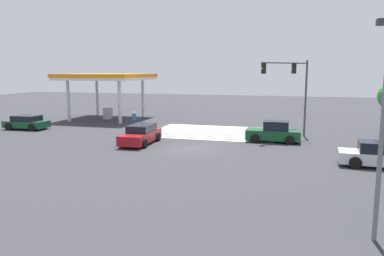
% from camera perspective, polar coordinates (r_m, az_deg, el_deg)
% --- Properties ---
extents(ground_plane, '(124.52, 124.52, 0.00)m').
position_cam_1_polar(ground_plane, '(27.66, -0.00, -3.18)').
color(ground_plane, '#333338').
extents(crosswalk_markings, '(11.65, 8.20, 0.01)m').
position_cam_1_polar(crosswalk_markings, '(35.13, 3.45, -0.64)').
color(crosswalk_markings, silver).
rests_on(crosswalk_markings, ground_plane).
extents(traffic_signal_mast, '(3.71, 3.71, 6.60)m').
position_cam_1_polar(traffic_signal_mast, '(33.10, 15.25, 6.61)').
color(traffic_signal_mast, '#47474C').
rests_on(traffic_signal_mast, ground_plane).
extents(car_0, '(4.30, 2.04, 1.72)m').
position_cam_1_polar(car_0, '(30.94, 12.37, -0.66)').
color(car_0, '#144728').
rests_on(car_0, ground_plane).
extents(car_1, '(4.86, 2.24, 1.53)m').
position_cam_1_polar(car_1, '(25.02, 26.74, -3.77)').
color(car_1, silver).
rests_on(car_1, ground_plane).
extents(car_2, '(4.25, 2.21, 1.38)m').
position_cam_1_polar(car_2, '(40.23, -23.91, 0.79)').
color(car_2, '#144728').
rests_on(car_2, ground_plane).
extents(car_3, '(2.17, 4.83, 1.49)m').
position_cam_1_polar(car_3, '(29.76, -7.81, -1.02)').
color(car_3, maroon).
rests_on(car_3, ground_plane).
extents(gas_station_canopy, '(9.32, 9.32, 5.36)m').
position_cam_1_polar(gas_station_canopy, '(45.71, -12.87, 7.40)').
color(gas_station_canopy, silver).
rests_on(gas_station_canopy, ground_plane).
extents(pedestrian, '(0.41, 0.41, 1.69)m').
position_cam_1_polar(pedestrian, '(37.79, -8.81, 1.37)').
color(pedestrian, '#38383D').
rests_on(pedestrian, ground_plane).
extents(street_light_pole_a, '(0.80, 0.36, 7.31)m').
position_cam_1_polar(street_light_pole_a, '(13.55, 27.19, 2.39)').
color(street_light_pole_a, slate).
rests_on(street_light_pole_a, ground_plane).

